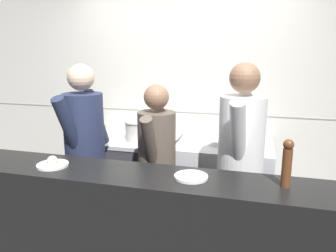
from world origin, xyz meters
TOP-DOWN VIEW (x-y plane):
  - wall_back_tiled at (0.00, 1.41)m, footprint 8.00×0.06m
  - oven_range at (-0.49, 1.01)m, footprint 0.95×0.71m
  - prep_counter at (0.50, 1.01)m, footprint 0.97×0.65m
  - pass_counter at (0.02, -0.26)m, footprint 2.64×0.45m
  - stock_pot at (-0.40, 0.98)m, footprint 0.32×0.32m
  - mixing_bowl_steel at (0.44, 1.01)m, footprint 0.22×0.22m
  - plated_dish_main at (-0.60, -0.28)m, footprint 0.22×0.22m
  - plated_dish_appetiser at (0.41, -0.24)m, footprint 0.22×0.22m
  - pepper_mill at (0.99, -0.22)m, footprint 0.06×0.06m
  - chef_head_cook at (-0.66, 0.29)m, footprint 0.38×0.76m
  - chef_sous at (-0.00, 0.32)m, footprint 0.33×0.69m
  - chef_line at (0.70, 0.32)m, footprint 0.38×0.77m

SIDE VIEW (x-z plane):
  - prep_counter at x=0.50m, z-range 0.00..0.90m
  - oven_range at x=-0.49m, z-range 0.00..0.91m
  - pass_counter at x=0.02m, z-range 0.00..1.02m
  - chef_sous at x=0.00m, z-range 0.09..1.66m
  - mixing_bowl_steel at x=0.44m, z-range 0.90..1.01m
  - chef_head_cook at x=-0.66m, z-range 0.10..1.83m
  - chef_line at x=0.70m, z-range 0.10..1.86m
  - stock_pot at x=-0.40m, z-range 0.91..1.12m
  - plated_dish_appetiser at x=0.41m, z-range 1.03..1.05m
  - plated_dish_main at x=-0.60m, z-range 1.01..1.09m
  - pepper_mill at x=0.99m, z-range 1.03..1.34m
  - wall_back_tiled at x=0.00m, z-range 0.00..2.60m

